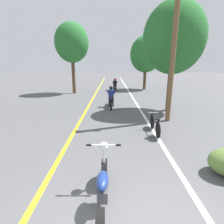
{
  "coord_description": "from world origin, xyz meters",
  "views": [
    {
      "loc": [
        -0.08,
        -1.97,
        2.78
      ],
      "look_at": [
        -0.08,
        4.9,
        0.9
      ],
      "focal_mm": 28.0,
      "sensor_mm": 36.0,
      "label": 1
    }
  ],
  "objects_px": {
    "motorcycle_foreground": "(103,187)",
    "motorcycle_rider_lead": "(111,99)",
    "roadside_tree_right_near": "(174,38)",
    "roadside_tree_left": "(72,43)",
    "roadside_tree_right_far": "(146,54)",
    "motorcycle_rider_far": "(115,86)",
    "bicycle_parked": "(155,125)",
    "utility_pole": "(174,46)"
  },
  "relations": [
    {
      "from": "roadside_tree_left",
      "to": "motorcycle_foreground",
      "type": "relative_size",
      "value": 3.07
    },
    {
      "from": "motorcycle_foreground",
      "to": "motorcycle_rider_lead",
      "type": "xyz_separation_m",
      "value": [
        0.12,
        8.59,
        0.1
      ]
    },
    {
      "from": "motorcycle_rider_lead",
      "to": "motorcycle_rider_far",
      "type": "xyz_separation_m",
      "value": [
        0.37,
        7.15,
        -0.01
      ]
    },
    {
      "from": "roadside_tree_right_near",
      "to": "bicycle_parked",
      "type": "height_order",
      "value": "roadside_tree_right_near"
    },
    {
      "from": "utility_pole",
      "to": "motorcycle_rider_far",
      "type": "distance_m",
      "value": 10.92
    },
    {
      "from": "roadside_tree_right_far",
      "to": "motorcycle_rider_lead",
      "type": "distance_m",
      "value": 9.94
    },
    {
      "from": "motorcycle_foreground",
      "to": "roadside_tree_right_far",
      "type": "bearing_deg",
      "value": 77.23
    },
    {
      "from": "roadside_tree_right_far",
      "to": "roadside_tree_left",
      "type": "xyz_separation_m",
      "value": [
        -7.46,
        -2.77,
        0.86
      ]
    },
    {
      "from": "motorcycle_foreground",
      "to": "bicycle_parked",
      "type": "xyz_separation_m",
      "value": [
        1.96,
        3.9,
        -0.08
      ]
    },
    {
      "from": "utility_pole",
      "to": "roadside_tree_right_near",
      "type": "xyz_separation_m",
      "value": [
        0.66,
        2.06,
        0.59
      ]
    },
    {
      "from": "roadside_tree_right_near",
      "to": "motorcycle_rider_far",
      "type": "relative_size",
      "value": 2.91
    },
    {
      "from": "utility_pole",
      "to": "motorcycle_rider_far",
      "type": "relative_size",
      "value": 3.29
    },
    {
      "from": "utility_pole",
      "to": "roadside_tree_right_far",
      "type": "height_order",
      "value": "utility_pole"
    },
    {
      "from": "roadside_tree_left",
      "to": "roadside_tree_right_far",
      "type": "bearing_deg",
      "value": 20.38
    },
    {
      "from": "roadside_tree_right_near",
      "to": "bicycle_parked",
      "type": "bearing_deg",
      "value": -114.63
    },
    {
      "from": "motorcycle_foreground",
      "to": "bicycle_parked",
      "type": "height_order",
      "value": "motorcycle_foreground"
    },
    {
      "from": "motorcycle_rider_far",
      "to": "motorcycle_rider_lead",
      "type": "bearing_deg",
      "value": -92.96
    },
    {
      "from": "roadside_tree_left",
      "to": "motorcycle_rider_lead",
      "type": "bearing_deg",
      "value": -57.6
    },
    {
      "from": "motorcycle_foreground",
      "to": "bicycle_parked",
      "type": "distance_m",
      "value": 4.37
    },
    {
      "from": "roadside_tree_right_near",
      "to": "roadside_tree_left",
      "type": "relative_size",
      "value": 0.95
    },
    {
      "from": "roadside_tree_right_far",
      "to": "motorcycle_rider_lead",
      "type": "xyz_separation_m",
      "value": [
        -3.77,
        -8.58,
        -3.31
      ]
    },
    {
      "from": "motorcycle_foreground",
      "to": "motorcycle_rider_far",
      "type": "bearing_deg",
      "value": 88.21
    },
    {
      "from": "roadside_tree_left",
      "to": "motorcycle_foreground",
      "type": "height_order",
      "value": "roadside_tree_left"
    },
    {
      "from": "roadside_tree_right_far",
      "to": "motorcycle_rider_far",
      "type": "relative_size",
      "value": 2.73
    },
    {
      "from": "roadside_tree_right_near",
      "to": "motorcycle_rider_far",
      "type": "bearing_deg",
      "value": 111.41
    },
    {
      "from": "roadside_tree_right_far",
      "to": "bicycle_parked",
      "type": "relative_size",
      "value": 3.48
    },
    {
      "from": "roadside_tree_right_far",
      "to": "motorcycle_rider_far",
      "type": "distance_m",
      "value": 4.97
    },
    {
      "from": "motorcycle_foreground",
      "to": "motorcycle_rider_far",
      "type": "distance_m",
      "value": 15.75
    },
    {
      "from": "roadside_tree_right_near",
      "to": "motorcycle_foreground",
      "type": "relative_size",
      "value": 2.91
    },
    {
      "from": "bicycle_parked",
      "to": "roadside_tree_left",
      "type": "bearing_deg",
      "value": 117.75
    },
    {
      "from": "utility_pole",
      "to": "bicycle_parked",
      "type": "bearing_deg",
      "value": -122.16
    },
    {
      "from": "roadside_tree_left",
      "to": "motorcycle_rider_far",
      "type": "relative_size",
      "value": 3.07
    },
    {
      "from": "motorcycle_foreground",
      "to": "motorcycle_rider_far",
      "type": "height_order",
      "value": "motorcycle_rider_far"
    },
    {
      "from": "roadside_tree_right_near",
      "to": "roadside_tree_left",
      "type": "bearing_deg",
      "value": 136.91
    },
    {
      "from": "roadside_tree_right_far",
      "to": "motorcycle_rider_lead",
      "type": "height_order",
      "value": "roadside_tree_right_far"
    },
    {
      "from": "utility_pole",
      "to": "motorcycle_foreground",
      "type": "bearing_deg",
      "value": -118.38
    },
    {
      "from": "utility_pole",
      "to": "roadside_tree_left",
      "type": "height_order",
      "value": "utility_pole"
    },
    {
      "from": "roadside_tree_right_far",
      "to": "motorcycle_rider_lead",
      "type": "relative_size",
      "value": 2.69
    },
    {
      "from": "roadside_tree_right_far",
      "to": "bicycle_parked",
      "type": "bearing_deg",
      "value": -98.28
    },
    {
      "from": "roadside_tree_left",
      "to": "motorcycle_rider_far",
      "type": "distance_m",
      "value": 5.98
    },
    {
      "from": "roadside_tree_right_far",
      "to": "roadside_tree_left",
      "type": "bearing_deg",
      "value": -159.62
    },
    {
      "from": "utility_pole",
      "to": "motorcycle_rider_lead",
      "type": "bearing_deg",
      "value": 133.72
    }
  ]
}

